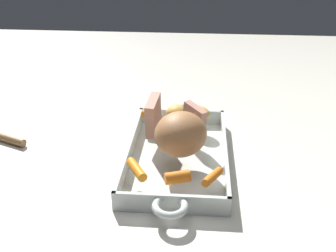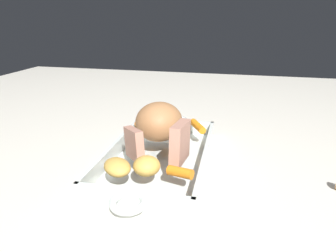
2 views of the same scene
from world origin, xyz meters
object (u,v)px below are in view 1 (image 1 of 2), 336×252
Objects in this scene: pork_roast at (181,134)px; baby_carrot_long at (151,116)px; baby_carrot_southeast at (177,177)px; baby_carrot_center_left at (136,169)px; potato_whole at (199,112)px; baby_carrot_northeast at (213,177)px; roast_slice_outer at (194,119)px; roast_slice_thin at (153,115)px; roasting_dish at (177,156)px; potato_near_roast at (177,112)px.

pork_roast reaches higher than baby_carrot_long.
baby_carrot_center_left is at bearing -106.85° from baby_carrot_southeast.
potato_whole is (-0.17, 0.03, -0.03)m from pork_roast.
baby_carrot_northeast is at bearing 100.50° from baby_carrot_southeast.
potato_whole is at bearing 172.51° from roast_slice_outer.
potato_whole is at bearing 98.16° from baby_carrot_long.
roast_slice_thin is at bearing -52.60° from potato_whole.
baby_carrot_northeast is (0.09, 0.06, -0.04)m from pork_roast.
roasting_dish is 5.89× the size of roast_slice_thin.
baby_carrot_northeast is at bearing 29.64° from roasting_dish.
roast_slice_outer is 1.26× the size of potato_near_roast.
potato_whole is at bearing 127.40° from roast_slice_thin.
potato_whole is (-0.28, 0.03, 0.00)m from baby_carrot_southeast.
baby_carrot_long is at bearing -163.27° from baby_carrot_southeast.
baby_carrot_long is 0.97× the size of potato_near_roast.
roasting_dish is 7.70× the size of potato_whole.
roasting_dish is 10.00× the size of baby_carrot_southeast.
baby_carrot_southeast is 0.27m from potato_near_roast.
baby_carrot_center_left is (0.18, -0.10, -0.02)m from roast_slice_outer.
baby_carrot_northeast is (0.19, 0.13, -0.03)m from roast_slice_thin.
roast_slice_thin is 1.64× the size of baby_carrot_long.
potato_near_roast is at bearing -176.08° from baby_carrot_southeast.
roast_slice_outer is 0.07m from potato_whole.
baby_carrot_southeast is 0.77× the size of potato_whole.
potato_near_roast reaches higher than potato_whole.
baby_carrot_southeast is 0.96× the size of baby_carrot_long.
potato_whole is (-0.25, 0.11, 0.01)m from baby_carrot_center_left.
baby_carrot_long reaches higher than roasting_dish.
roast_slice_thin is 0.23m from baby_carrot_northeast.
baby_carrot_northeast is 0.14m from baby_carrot_center_left.
pork_roast is 1.72× the size of baby_carrot_center_left.
roast_slice_outer is 0.09m from roast_slice_thin.
potato_near_roast is at bearing -173.54° from pork_roast.
potato_near_roast is (-0.13, -0.01, 0.05)m from roasting_dish.
roast_slice_outer is 1.02× the size of baby_carrot_northeast.
baby_carrot_long is (-0.05, -0.10, -0.02)m from roast_slice_outer.
baby_carrot_northeast is at bearing 17.95° from potato_near_roast.
baby_carrot_southeast is 0.94× the size of potato_near_roast.
baby_carrot_southeast is 0.28m from potato_whole.
roasting_dish is at bearing 44.02° from roast_slice_thin.
baby_carrot_center_left is (-0.02, -0.08, -0.00)m from baby_carrot_southeast.
roast_slice_outer is 1.04× the size of potato_whole.
roast_slice_outer is 1.30× the size of baby_carrot_long.
baby_carrot_long is (-0.26, -0.08, -0.00)m from baby_carrot_southeast.
potato_whole reaches higher than baby_carrot_long.
baby_carrot_southeast is (0.01, -0.06, 0.00)m from baby_carrot_northeast.
baby_carrot_long reaches higher than baby_carrot_northeast.
baby_carrot_long reaches higher than baby_carrot_center_left.
baby_carrot_northeast is 1.23× the size of potato_near_roast.
baby_carrot_long is 0.11m from potato_whole.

